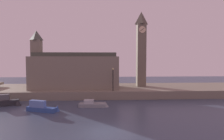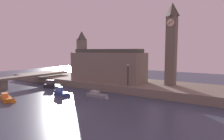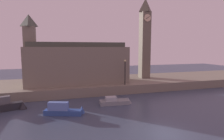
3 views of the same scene
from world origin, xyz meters
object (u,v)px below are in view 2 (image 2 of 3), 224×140
object	(u,v)px
parliament_hall	(106,65)
boat_barge_dark	(52,85)
streetlamp	(128,73)
boat_tour_blue	(62,92)
clock_tower	(171,43)
boat_patrol_orange	(8,99)
boat_cruiser_grey	(99,95)

from	to	relation	value
parliament_hall	boat_barge_dark	xyz separation A→B (m)	(-9.03, -7.77, -4.39)
streetlamp	boat_tour_blue	size ratio (longest dim) A/B	0.86
clock_tower	boat_barge_dark	bearing A→B (deg)	-157.39
boat_patrol_orange	boat_barge_dark	distance (m)	11.80
parliament_hall	streetlamp	world-z (taller)	parliament_hall
clock_tower	boat_patrol_orange	world-z (taller)	clock_tower
clock_tower	streetlamp	size ratio (longest dim) A/B	3.77
boat_tour_blue	clock_tower	bearing A→B (deg)	38.55
streetlamp	boat_barge_dark	size ratio (longest dim) A/B	0.98
streetlamp	boat_patrol_orange	distance (m)	21.15
boat_tour_blue	streetlamp	bearing A→B (deg)	36.08
streetlamp	boat_tour_blue	bearing A→B (deg)	-143.92
clock_tower	boat_barge_dark	world-z (taller)	clock_tower
boat_cruiser_grey	boat_tour_blue	world-z (taller)	boat_tour_blue
clock_tower	boat_cruiser_grey	world-z (taller)	clock_tower
boat_cruiser_grey	boat_patrol_orange	bearing A→B (deg)	-137.55
boat_patrol_orange	boat_barge_dark	xyz separation A→B (m)	(-2.67, 11.50, 0.21)
streetlamp	boat_barge_dark	bearing A→B (deg)	-167.01
streetlamp	boat_tour_blue	xyz separation A→B (m)	(-10.11, -7.37, -3.55)
boat_cruiser_grey	boat_patrol_orange	world-z (taller)	boat_patrol_orange
parliament_hall	boat_tour_blue	bearing A→B (deg)	-102.00
boat_patrol_orange	boat_tour_blue	bearing A→B (deg)	63.64
streetlamp	boat_cruiser_grey	size ratio (longest dim) A/B	0.89
clock_tower	boat_patrol_orange	bearing A→B (deg)	-134.06
clock_tower	streetlamp	xyz separation A→B (m)	(-6.37, -5.76, -5.58)
parliament_hall	clock_tower	bearing A→B (deg)	7.49
clock_tower	boat_cruiser_grey	distance (m)	17.10
parliament_hall	boat_cruiser_grey	xyz separation A→B (m)	(4.79, -9.07, -4.67)
streetlamp	boat_barge_dark	xyz separation A→B (m)	(-16.74, -3.86, -3.47)
clock_tower	boat_barge_dark	size ratio (longest dim) A/B	3.70
clock_tower	boat_patrol_orange	xyz separation A→B (m)	(-20.44, -21.12, -9.25)
parliament_hall	boat_patrol_orange	xyz separation A→B (m)	(-6.36, -19.27, -4.60)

